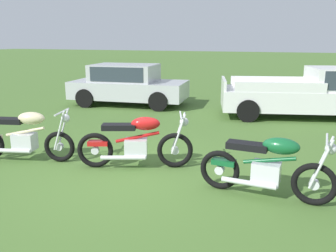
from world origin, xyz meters
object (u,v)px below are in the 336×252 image
(motorcycle_green, at_px, (267,167))
(car_silver, at_px, (127,83))
(motorcycle_cream, at_px, (24,136))
(motorcycle_red, at_px, (136,142))
(pickup_truck_white, at_px, (316,93))

(motorcycle_green, relative_size, car_silver, 0.48)
(motorcycle_cream, xyz_separation_m, motorcycle_red, (2.17, 0.42, -0.00))
(pickup_truck_white, bearing_deg, car_silver, 166.65)
(motorcycle_cream, height_order, motorcycle_green, same)
(motorcycle_cream, relative_size, motorcycle_red, 0.99)
(motorcycle_cream, height_order, pickup_truck_white, pickup_truck_white)
(motorcycle_cream, xyz_separation_m, pickup_truck_white, (5.30, 6.14, 0.26))
(motorcycle_green, height_order, pickup_truck_white, pickup_truck_white)
(motorcycle_cream, xyz_separation_m, car_silver, (-0.87, 6.00, 0.31))
(motorcycle_green, bearing_deg, motorcycle_red, 172.88)
(motorcycle_red, relative_size, pickup_truck_white, 0.38)
(motorcycle_cream, bearing_deg, motorcycle_red, -3.64)
(car_silver, bearing_deg, motorcycle_green, -54.92)
(car_silver, distance_m, pickup_truck_white, 6.18)
(motorcycle_red, xyz_separation_m, pickup_truck_white, (3.13, 5.72, 0.27))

